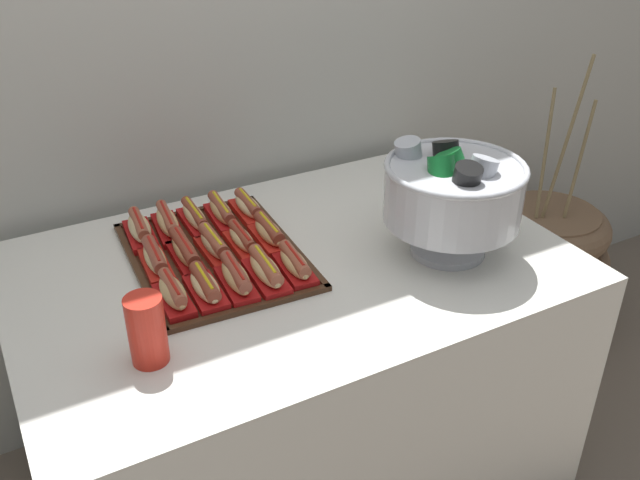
{
  "coord_description": "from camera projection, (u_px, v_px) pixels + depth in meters",
  "views": [
    {
      "loc": [
        -0.65,
        -1.35,
        1.7
      ],
      "look_at": [
        0.1,
        0.02,
        0.78
      ],
      "focal_mm": 39.37,
      "sensor_mm": 36.0,
      "label": 1
    }
  ],
  "objects": [
    {
      "name": "hot_dog_10",
      "position": [
        140.0,
        229.0,
        1.84
      ],
      "size": [
        0.08,
        0.17,
        0.06
      ],
      "color": "#B21414",
      "rests_on": "serving_tray"
    },
    {
      "name": "hot_dog_5",
      "position": [
        155.0,
        259.0,
        1.71
      ],
      "size": [
        0.07,
        0.17,
        0.06
      ],
      "color": "red",
      "rests_on": "serving_tray"
    },
    {
      "name": "hot_dog_3",
      "position": [
        266.0,
        270.0,
        1.67
      ],
      "size": [
        0.08,
        0.18,
        0.06
      ],
      "color": "#B21414",
      "rests_on": "serving_tray"
    },
    {
      "name": "hot_dog_9",
      "position": [
        269.0,
        233.0,
        1.82
      ],
      "size": [
        0.07,
        0.16,
        0.06
      ],
      "color": "red",
      "rests_on": "serving_tray"
    },
    {
      "name": "back_wall",
      "position": [
        197.0,
        0.0,
        1.92
      ],
      "size": [
        6.0,
        0.1,
        2.6
      ],
      "primitive_type": "cube",
      "color": "beige",
      "rests_on": "ground_plane"
    },
    {
      "name": "hot_dog_4",
      "position": [
        295.0,
        264.0,
        1.69
      ],
      "size": [
        0.08,
        0.17,
        0.06
      ],
      "color": "#B21414",
      "rests_on": "serving_tray"
    },
    {
      "name": "hot_dog_2",
      "position": [
        236.0,
        277.0,
        1.64
      ],
      "size": [
        0.08,
        0.17,
        0.06
      ],
      "color": "#B21414",
      "rests_on": "serving_tray"
    },
    {
      "name": "hot_dog_14",
      "position": [
        247.0,
        207.0,
        1.95
      ],
      "size": [
        0.07,
        0.17,
        0.06
      ],
      "color": "red",
      "rests_on": "serving_tray"
    },
    {
      "name": "ground_plane",
      "position": [
        296.0,
        472.0,
        2.15
      ],
      "size": [
        10.0,
        10.0,
        0.0
      ],
      "primitive_type": "plane",
      "color": "#7A6B5B"
    },
    {
      "name": "hot_dog_6",
      "position": [
        185.0,
        251.0,
        1.74
      ],
      "size": [
        0.06,
        0.18,
        0.06
      ],
      "color": "#B21414",
      "rests_on": "serving_tray"
    },
    {
      "name": "hot_dog_8",
      "position": [
        242.0,
        240.0,
        1.8
      ],
      "size": [
        0.06,
        0.15,
        0.06
      ],
      "color": "red",
      "rests_on": "serving_tray"
    },
    {
      "name": "hot_dog_7",
      "position": [
        214.0,
        245.0,
        1.77
      ],
      "size": [
        0.06,
        0.16,
        0.06
      ],
      "color": "red",
      "rests_on": "serving_tray"
    },
    {
      "name": "hot_dog_12",
      "position": [
        195.0,
        218.0,
        1.9
      ],
      "size": [
        0.06,
        0.18,
        0.06
      ],
      "color": "red",
      "rests_on": "serving_tray"
    },
    {
      "name": "floor_vase",
      "position": [
        540.0,
        271.0,
        2.68
      ],
      "size": [
        0.52,
        0.52,
        1.1
      ],
      "color": "brown",
      "rests_on": "ground_plane"
    },
    {
      "name": "hot_dog_1",
      "position": [
        205.0,
        287.0,
        1.61
      ],
      "size": [
        0.07,
        0.16,
        0.06
      ],
      "color": "#B21414",
      "rests_on": "serving_tray"
    },
    {
      "name": "serving_tray",
      "position": [
        215.0,
        256.0,
        1.78
      ],
      "size": [
        0.43,
        0.55,
        0.01
      ],
      "color": "#472B19",
      "rests_on": "buffet_table"
    },
    {
      "name": "punch_bowl",
      "position": [
        453.0,
        191.0,
        1.72
      ],
      "size": [
        0.35,
        0.35,
        0.29
      ],
      "color": "silver",
      "rests_on": "buffet_table"
    },
    {
      "name": "cup_stack",
      "position": [
        147.0,
        330.0,
        1.4
      ],
      "size": [
        0.08,
        0.08,
        0.15
      ],
      "color": "red",
      "rests_on": "buffet_table"
    },
    {
      "name": "hot_dog_13",
      "position": [
        221.0,
        212.0,
        1.92
      ],
      "size": [
        0.07,
        0.17,
        0.06
      ],
      "color": "red",
      "rests_on": "serving_tray"
    },
    {
      "name": "buffet_table",
      "position": [
        294.0,
        371.0,
        1.95
      ],
      "size": [
        1.38,
        0.92,
        0.76
      ],
      "color": "white",
      "rests_on": "ground_plane"
    },
    {
      "name": "hot_dog_0",
      "position": [
        173.0,
        293.0,
        1.58
      ],
      "size": [
        0.07,
        0.15,
        0.06
      ],
      "color": "#B21414",
      "rests_on": "serving_tray"
    },
    {
      "name": "hot_dog_11",
      "position": [
        168.0,
        223.0,
        1.87
      ],
      "size": [
        0.08,
        0.19,
        0.06
      ],
      "color": "#B21414",
      "rests_on": "serving_tray"
    }
  ]
}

